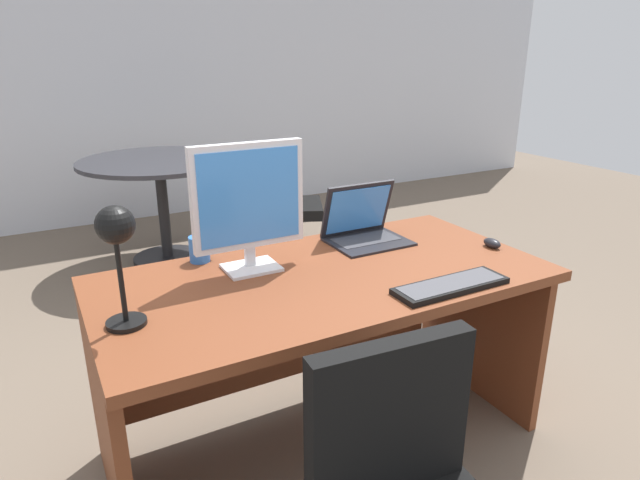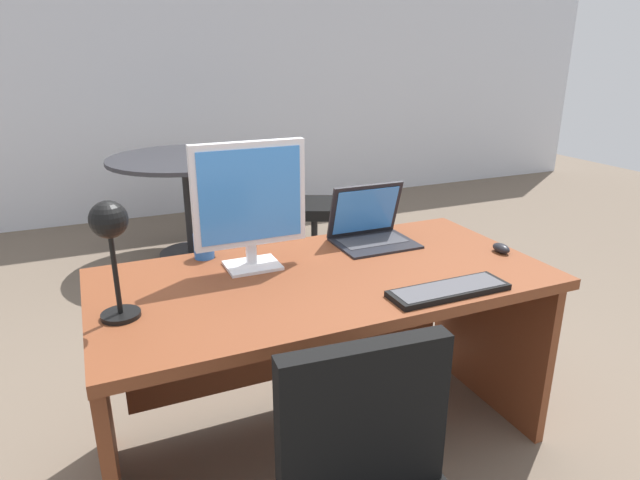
# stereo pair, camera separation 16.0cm
# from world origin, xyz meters

# --- Properties ---
(ground) EXTENTS (12.00, 12.00, 0.00)m
(ground) POSITION_xyz_m (0.00, 1.50, 0.00)
(ground) COLOR #6B5B4C
(back_wall) EXTENTS (10.00, 0.10, 2.80)m
(back_wall) POSITION_xyz_m (0.00, 3.68, 1.40)
(back_wall) COLOR silver
(back_wall) RESTS_ON ground
(desk) EXTENTS (1.66, 0.83, 0.75)m
(desk) POSITION_xyz_m (0.00, 0.05, 0.54)
(desk) COLOR brown
(desk) RESTS_ON ground
(monitor) EXTENTS (0.42, 0.16, 0.48)m
(monitor) POSITION_xyz_m (-0.22, 0.17, 1.02)
(monitor) COLOR silver
(monitor) RESTS_ON desk
(laptop) EXTENTS (0.33, 0.26, 0.25)m
(laptop) POSITION_xyz_m (0.33, 0.26, 0.83)
(laptop) COLOR black
(laptop) RESTS_ON desk
(keyboard) EXTENTS (0.43, 0.13, 0.02)m
(keyboard) POSITION_xyz_m (0.32, -0.32, 0.76)
(keyboard) COLOR black
(keyboard) RESTS_ON desk
(mouse) EXTENTS (0.05, 0.09, 0.04)m
(mouse) POSITION_xyz_m (0.75, -0.08, 0.77)
(mouse) COLOR black
(mouse) RESTS_ON desk
(desk_lamp) EXTENTS (0.12, 0.14, 0.38)m
(desk_lamp) POSITION_xyz_m (-0.72, -0.08, 1.03)
(desk_lamp) COLOR black
(desk_lamp) RESTS_ON desk
(coffee_mug) EXTENTS (0.11, 0.08, 0.10)m
(coffee_mug) POSITION_xyz_m (-0.37, 0.35, 0.80)
(coffee_mug) COLOR blue
(coffee_mug) RESTS_ON desk
(meeting_table) EXTENTS (1.14, 1.14, 0.79)m
(meeting_table) POSITION_xyz_m (-0.07, 2.36, 0.59)
(meeting_table) COLOR black
(meeting_table) RESTS_ON ground
(meeting_chair_near) EXTENTS (0.62, 0.61, 0.84)m
(meeting_chair_near) POSITION_xyz_m (0.75, 1.99, 0.34)
(meeting_chair_near) COLOR black
(meeting_chair_near) RESTS_ON ground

